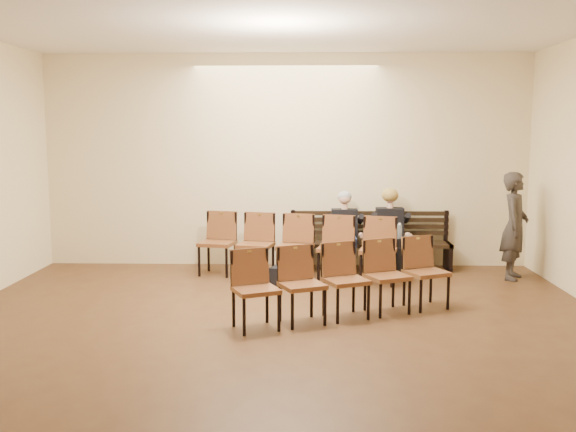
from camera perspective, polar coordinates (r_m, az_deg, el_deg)
name	(u,v)px	position (r m, az deg, el deg)	size (l,w,h in m)	color
ground	(269,377)	(6.08, -1.74, -14.12)	(10.00, 10.00, 0.00)	#53371C
room_walls	(272,101)	(6.44, -1.42, 10.15)	(8.02, 10.01, 3.51)	beige
bench	(370,256)	(10.54, 7.30, -3.54)	(2.60, 0.90, 0.45)	black
seated_man	(345,233)	(10.32, 5.05, -1.52)	(0.52, 0.71, 1.24)	black
seated_woman	(390,233)	(10.39, 9.07, -1.50)	(0.54, 0.74, 1.25)	black
laptop	(343,238)	(10.09, 4.91, -1.98)	(0.34, 0.27, 0.25)	silver
water_bottle	(399,239)	(10.15, 9.86, -2.03)	(0.07, 0.07, 0.25)	silver
bag	(283,276)	(9.43, -0.41, -5.38)	(0.36, 0.25, 0.26)	black
passerby	(515,218)	(10.28, 19.53, -0.16)	(0.69, 0.45, 1.88)	#342E2A
chair_row_front	(295,247)	(9.76, 0.63, -2.76)	(3.04, 0.54, 0.99)	brown
chair_row_back	(346,281)	(7.78, 5.18, -5.77)	(2.79, 0.50, 0.91)	brown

